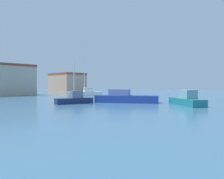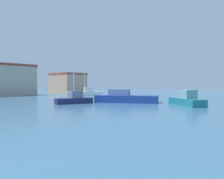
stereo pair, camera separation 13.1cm
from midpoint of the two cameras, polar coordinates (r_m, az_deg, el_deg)
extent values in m
plane|color=#38607F|center=(27.53, -17.33, -3.92)|extent=(160.00, 160.00, 0.00)
cube|color=white|center=(47.74, -7.36, -1.10)|extent=(7.55, 6.06, 0.91)
cube|color=silver|center=(47.78, -6.36, 0.05)|extent=(2.59, 2.55, 1.00)
cylinder|color=silver|center=(47.83, -7.38, 5.64)|extent=(0.12, 0.12, 10.32)
cube|color=#1E707A|center=(27.26, 18.96, -3.11)|extent=(4.59, 5.61, 0.83)
cube|color=#6B9CA2|center=(26.94, 19.31, -1.18)|extent=(2.18, 2.31, 1.03)
cube|color=#233D93|center=(29.97, 3.87, -2.48)|extent=(6.96, 8.79, 1.00)
cube|color=#6E7DB1|center=(30.09, 1.88, -0.70)|extent=(3.09, 3.37, 0.85)
cube|color=#19234C|center=(28.54, -10.13, -2.96)|extent=(5.06, 2.63, 0.73)
cube|color=slate|center=(28.60, -9.56, -1.27)|extent=(1.73, 1.49, 0.94)
cylinder|color=silver|center=(28.47, -10.15, 2.94)|extent=(0.12, 0.12, 5.14)
cube|color=#B2A893|center=(53.95, -26.50, 2.02)|extent=(11.13, 7.85, 6.51)
cube|color=brown|center=(54.11, -26.54, 5.73)|extent=(11.35, 8.01, 0.50)
cube|color=tan|center=(62.53, -11.82, 1.41)|extent=(6.67, 9.37, 5.17)
cube|color=#9E4733|center=(62.60, -11.84, 4.01)|extent=(6.80, 9.56, 0.50)
camera|label=1|loc=(0.07, -90.11, 0.00)|focal=34.57mm
camera|label=2|loc=(0.07, 89.89, 0.00)|focal=34.57mm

